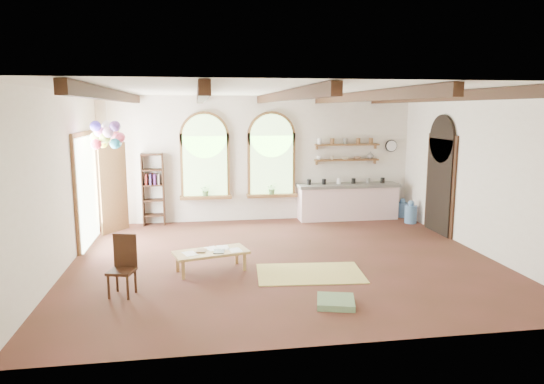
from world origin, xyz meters
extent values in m
plane|color=#572C24|center=(0.00, 0.00, 0.00)|extent=(8.00, 8.00, 0.00)
cube|color=brown|center=(-1.40, 3.44, 1.45)|extent=(1.24, 0.08, 1.64)
cylinder|color=brown|center=(-1.40, 3.44, 2.20)|extent=(1.24, 0.08, 1.24)
cube|color=#8EBB70|center=(-1.40, 3.40, 1.45)|extent=(1.10, 0.04, 1.50)
cube|color=brown|center=(-1.40, 3.35, 0.66)|extent=(1.30, 0.28, 0.08)
cube|color=brown|center=(0.30, 3.44, 1.45)|extent=(1.24, 0.08, 1.64)
cylinder|color=brown|center=(0.30, 3.44, 2.20)|extent=(1.24, 0.08, 1.24)
cube|color=#8EBB70|center=(0.30, 3.40, 1.45)|extent=(1.10, 0.04, 1.50)
cube|color=brown|center=(0.30, 3.35, 0.66)|extent=(1.30, 0.28, 0.08)
cube|color=brown|center=(-3.95, 1.80, 1.15)|extent=(0.10, 1.90, 2.50)
cube|color=black|center=(3.95, 1.50, 1.10)|extent=(0.10, 1.30, 2.40)
cube|color=#FBD4DA|center=(2.30, 3.20, 0.43)|extent=(2.60, 0.55, 0.86)
cube|color=slate|center=(2.30, 3.20, 0.90)|extent=(2.68, 0.62, 0.08)
cube|color=brown|center=(2.30, 3.38, 1.55)|extent=(1.70, 0.24, 0.04)
cube|color=brown|center=(2.30, 3.38, 1.95)|extent=(1.70, 0.24, 0.04)
cylinder|color=black|center=(3.55, 3.45, 1.90)|extent=(0.32, 0.04, 0.32)
cube|color=#351C11|center=(-2.95, 3.32, 0.90)|extent=(0.03, 0.32, 1.80)
cube|color=#351C11|center=(-2.45, 3.32, 0.90)|extent=(0.03, 0.32, 1.80)
cube|color=#AB874E|center=(-1.40, -0.48, 0.35)|extent=(1.41, 0.91, 0.05)
cube|color=#AB874E|center=(-1.88, -0.82, 0.16)|extent=(0.06, 0.06, 0.33)
cube|color=#AB874E|center=(-0.81, -0.54, 0.16)|extent=(0.06, 0.06, 0.33)
cube|color=#AB874E|center=(-1.99, -0.42, 0.16)|extent=(0.06, 0.06, 0.33)
cube|color=#AB874E|center=(-0.91, -0.13, 0.16)|extent=(0.06, 0.06, 0.33)
cube|color=#351C11|center=(-2.80, -1.43, 0.39)|extent=(0.46, 0.46, 0.04)
cube|color=#351C11|center=(-2.75, -1.27, 0.67)|extent=(0.37, 0.13, 0.55)
cube|color=#CEBF67|center=(0.32, -0.90, 0.01)|extent=(1.94, 1.30, 0.02)
cube|color=#63855C|center=(0.38, -2.30, 0.05)|extent=(0.67, 0.67, 0.09)
cylinder|color=#527EB0|center=(3.75, 2.50, 0.23)|extent=(0.30, 0.30, 0.46)
sphere|color=#527EB0|center=(3.75, 2.50, 0.51)|extent=(0.16, 0.16, 0.16)
cylinder|color=#527EB0|center=(3.82, 3.18, 0.20)|extent=(0.27, 0.27, 0.40)
sphere|color=#527EB0|center=(3.82, 3.18, 0.45)|extent=(0.14, 0.14, 0.14)
cylinder|color=white|center=(-3.40, 1.54, 2.78)|extent=(0.01, 0.01, 0.85)
sphere|color=teal|center=(-3.25, 1.61, 2.17)|extent=(0.22, 0.22, 0.22)
sphere|color=#EE4F6D|center=(-3.25, 1.72, 2.29)|extent=(0.22, 0.22, 0.22)
sphere|color=orange|center=(-3.33, 1.84, 2.41)|extent=(0.22, 0.22, 0.22)
sphere|color=white|center=(-3.43, 1.70, 2.53)|extent=(0.22, 0.22, 0.22)
sphere|color=yellow|center=(-3.54, 1.73, 2.17)|extent=(0.22, 0.22, 0.22)
sphere|color=olive|center=(-3.68, 1.68, 2.29)|extent=(0.22, 0.22, 0.22)
sphere|color=#F673DE|center=(-3.56, 1.54, 2.41)|extent=(0.22, 0.22, 0.22)
sphere|color=#4632D6|center=(-3.61, 1.44, 2.53)|extent=(0.22, 0.22, 0.22)
sphere|color=#FF3851|center=(-3.60, 1.30, 2.17)|extent=(0.22, 0.22, 0.22)
sphere|color=#B8E751|center=(-3.44, 1.38, 2.29)|extent=(0.22, 0.22, 0.22)
sphere|color=#DCA2CA|center=(-3.35, 1.31, 2.41)|extent=(0.22, 0.22, 0.22)
sphere|color=#684198|center=(-3.21, 1.29, 2.53)|extent=(0.22, 0.22, 0.22)
sphere|color=teal|center=(-3.25, 1.47, 2.17)|extent=(0.22, 0.22, 0.22)
sphere|color=#EE4F6D|center=(-3.16, 1.54, 2.29)|extent=(0.22, 0.22, 0.22)
imported|color=olive|center=(-1.65, -0.44, 0.38)|extent=(0.21, 0.27, 0.02)
cube|color=black|center=(-1.26, -0.53, 0.38)|extent=(0.22, 0.29, 0.01)
imported|color=#598C4C|center=(-1.40, 3.32, 0.85)|extent=(0.27, 0.23, 0.30)
imported|color=#598C4C|center=(0.30, 3.32, 0.85)|extent=(0.27, 0.23, 0.30)
imported|color=white|center=(1.55, 3.38, 1.62)|extent=(0.12, 0.10, 0.10)
imported|color=beige|center=(1.90, 3.38, 1.62)|extent=(0.10, 0.10, 0.09)
imported|color=beige|center=(2.25, 3.38, 1.60)|extent=(0.22, 0.22, 0.05)
imported|color=#8C664C|center=(2.60, 3.38, 1.60)|extent=(0.20, 0.20, 0.06)
imported|color=slate|center=(2.95, 3.38, 1.67)|extent=(0.18, 0.18, 0.19)
camera|label=1|loc=(-1.61, -8.87, 2.86)|focal=32.00mm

